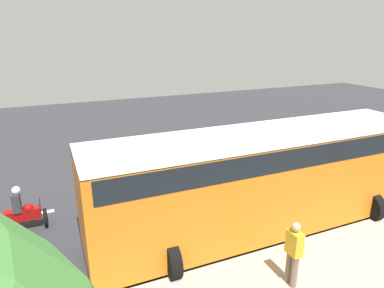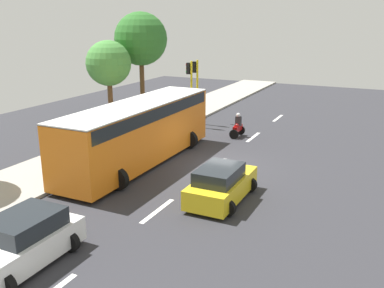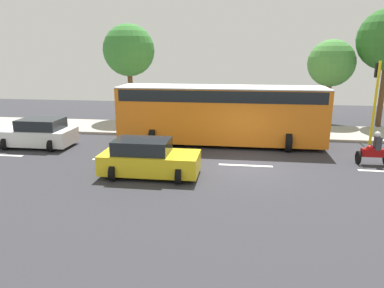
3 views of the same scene
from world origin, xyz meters
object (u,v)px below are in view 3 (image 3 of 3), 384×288
Objects in this scene: car_yellow_cab at (148,159)px; traffic_light_corner at (376,91)px; car_white at (38,134)px; street_tree_south at (331,64)px; pedestrian_near_signal at (239,117)px; motorcycle at (374,151)px; city_bus at (221,111)px; street_tree_center at (129,51)px.

traffic_light_corner is (6.69, -10.81, 2.22)m from car_yellow_cab.
car_yellow_cab is (-3.69, -7.03, -0.00)m from car_white.
traffic_light_corner is 0.78× the size of street_tree_south.
car_yellow_cab is at bearing 156.41° from pedestrian_near_signal.
pedestrian_near_signal is at bearing 125.30° from street_tree_south.
car_white is 2.53× the size of motorcycle.
traffic_light_corner is (1.11, -8.20, 1.08)m from city_bus.
street_tree_center reaches higher than car_white.
car_yellow_cab is 2.60× the size of motorcycle.
street_tree_south is at bearing 9.87° from traffic_light_corner.
pedestrian_near_signal is 7.61m from traffic_light_corner.
car_white is at bearing 113.18° from pedestrian_near_signal.
motorcycle is 10.43m from street_tree_south.
car_white is 0.56× the size of street_tree_center.
traffic_light_corner is 16.27m from street_tree_center.
motorcycle is 4.66m from traffic_light_corner.
street_tree_south is at bearing -45.54° from city_bus.
pedestrian_near_signal is (4.55, -10.63, 0.35)m from car_white.
car_yellow_cab is 6.26m from city_bus.
pedestrian_near_signal is (8.24, -3.60, 0.35)m from car_yellow_cab.
street_tree_south reaches higher than car_white.
motorcycle is at bearing 179.35° from street_tree_south.
street_tree_center is 1.19× the size of street_tree_south.
car_white is 0.97× the size of car_yellow_cab.
traffic_light_corner is at bearing -102.17° from pedestrian_near_signal.
pedestrian_near_signal is 8.18m from street_tree_south.
car_yellow_cab is 12.90m from traffic_light_corner.
street_tree_center is (11.98, 4.43, 4.32)m from car_yellow_cab.
traffic_light_corner reaches higher than motorcycle.
car_white is 0.35× the size of city_bus.
street_tree_center is at bearing 70.86° from traffic_light_corner.
street_tree_south is (12.62, -9.78, 3.45)m from car_yellow_cab.
street_tree_south is at bearing -37.77° from car_yellow_cab.
traffic_light_corner is (-1.55, -7.21, 1.87)m from pedestrian_near_signal.
city_bus is at bearing -132.29° from street_tree_center.
city_bus is 10.03m from street_tree_center.
city_bus is 2.95m from pedestrian_near_signal.
motorcycle reaches higher than car_yellow_cab.
street_tree_center is at bearing 47.71° from city_bus.
motorcycle is 0.22× the size of street_tree_center.
city_bus reaches higher than car_white.
traffic_light_corner reaches higher than pedestrian_near_signal.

